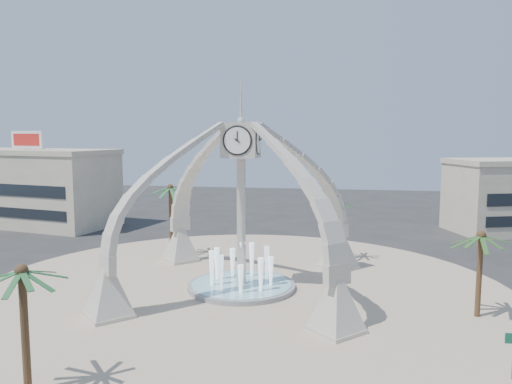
% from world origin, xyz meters
% --- Properties ---
extents(ground, '(140.00, 140.00, 0.00)m').
position_xyz_m(ground, '(0.00, 0.00, 0.00)').
color(ground, '#282828').
rests_on(ground, ground).
extents(plaza, '(40.00, 40.00, 0.06)m').
position_xyz_m(plaza, '(0.00, 0.00, 0.03)').
color(plaza, tan).
rests_on(plaza, ground).
extents(clock_tower, '(17.94, 17.94, 16.30)m').
position_xyz_m(clock_tower, '(-0.00, -0.00, 6.49)').
color(clock_tower, '#BBB5A7').
rests_on(clock_tower, ground).
extents(fountain, '(8.00, 8.00, 3.62)m').
position_xyz_m(fountain, '(0.00, 0.00, 0.29)').
color(fountain, gray).
rests_on(fountain, ground).
extents(building_nw, '(23.75, 13.73, 11.90)m').
position_xyz_m(building_nw, '(-32.00, 22.00, 4.83)').
color(building_nw, beige).
rests_on(building_nw, ground).
extents(palm_east, '(4.53, 4.53, 5.96)m').
position_xyz_m(palm_east, '(15.80, -3.07, 5.19)').
color(palm_east, brown).
rests_on(palm_east, ground).
extents(palm_west, '(4.91, 4.91, 7.26)m').
position_xyz_m(palm_west, '(-8.56, 8.82, 6.44)').
color(palm_west, brown).
rests_on(palm_west, ground).
extents(palm_north, '(4.47, 4.47, 6.15)m').
position_xyz_m(palm_north, '(6.87, 9.79, 5.41)').
color(palm_north, brown).
rests_on(palm_north, ground).
extents(palm_south, '(3.90, 3.90, 6.29)m').
position_xyz_m(palm_south, '(-6.43, -16.30, 5.50)').
color(palm_south, brown).
rests_on(palm_south, ground).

